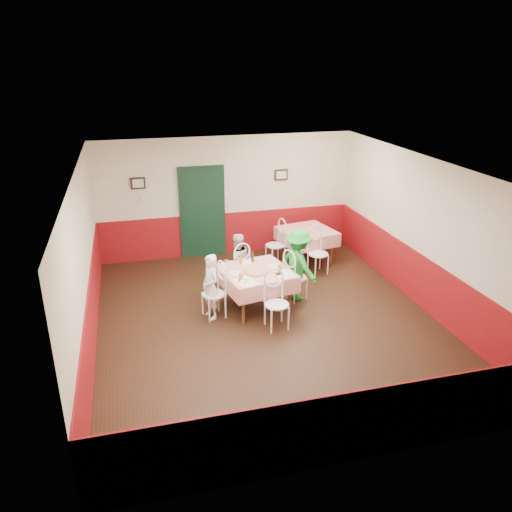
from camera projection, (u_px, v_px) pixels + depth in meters
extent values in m
plane|color=black|center=(267.00, 321.00, 9.03)|extent=(7.00, 7.00, 0.00)
plane|color=white|center=(269.00, 167.00, 7.99)|extent=(7.00, 7.00, 0.00)
cube|color=beige|center=(227.00, 196.00, 11.65)|extent=(6.00, 0.10, 2.80)
cube|color=beige|center=(357.00, 362.00, 5.37)|extent=(6.00, 0.10, 2.80)
cube|color=beige|center=(84.00, 266.00, 7.81)|extent=(0.10, 7.00, 2.80)
cube|color=beige|center=(424.00, 234.00, 9.21)|extent=(0.10, 7.00, 2.80)
cube|color=maroon|center=(228.00, 233.00, 11.97)|extent=(6.00, 0.03, 1.00)
cube|color=maroon|center=(350.00, 427.00, 5.72)|extent=(6.00, 0.03, 1.00)
cube|color=maroon|center=(92.00, 316.00, 8.15)|extent=(0.03, 7.00, 1.00)
cube|color=maroon|center=(417.00, 278.00, 9.54)|extent=(0.03, 7.00, 1.00)
cube|color=black|center=(203.00, 213.00, 11.60)|extent=(0.96, 0.06, 2.10)
cube|color=black|center=(138.00, 183.00, 10.97)|extent=(0.32, 0.03, 0.26)
cube|color=black|center=(281.00, 175.00, 11.74)|extent=(0.32, 0.03, 0.26)
cube|color=white|center=(144.00, 198.00, 11.12)|extent=(0.10, 0.03, 0.10)
cube|color=red|center=(256.00, 289.00, 9.38)|extent=(1.42, 1.42, 0.77)
cube|color=red|center=(306.00, 246.00, 11.54)|extent=(1.32, 1.32, 0.77)
cylinder|color=#B74723|center=(256.00, 271.00, 9.17)|extent=(0.50, 0.50, 0.03)
cylinder|color=white|center=(236.00, 273.00, 9.09)|extent=(0.29, 0.29, 0.01)
cylinder|color=white|center=(275.00, 266.00, 9.40)|extent=(0.29, 0.29, 0.01)
cylinder|color=white|center=(246.00, 263.00, 9.56)|extent=(0.29, 0.29, 0.01)
cylinder|color=#BF7219|center=(241.00, 276.00, 8.84)|extent=(0.08, 0.08, 0.13)
cylinder|color=#BF7219|center=(280.00, 268.00, 9.18)|extent=(0.08, 0.08, 0.13)
cylinder|color=#BF7219|center=(241.00, 261.00, 9.50)|extent=(0.08, 0.08, 0.13)
cylinder|color=#381C0A|center=(253.00, 258.00, 9.56)|extent=(0.06, 0.06, 0.20)
cylinder|color=silver|center=(245.00, 282.00, 8.67)|extent=(0.04, 0.04, 0.09)
cylinder|color=silver|center=(248.00, 281.00, 8.72)|extent=(0.04, 0.04, 0.09)
cylinder|color=#B23319|center=(239.00, 280.00, 8.74)|extent=(0.04, 0.04, 0.09)
cube|color=white|center=(246.00, 282.00, 8.78)|extent=(0.41, 0.47, 0.00)
cube|color=white|center=(285.00, 274.00, 9.09)|extent=(0.31, 0.41, 0.00)
cube|color=black|center=(279.00, 274.00, 9.08)|extent=(0.12, 0.11, 0.02)
imported|color=gray|center=(211.00, 287.00, 8.94)|extent=(0.40, 0.51, 1.22)
imported|color=gray|center=(237.00, 262.00, 10.05)|extent=(0.66, 0.56, 1.19)
imported|color=gray|center=(298.00, 265.00, 9.61)|extent=(0.85, 1.05, 1.42)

